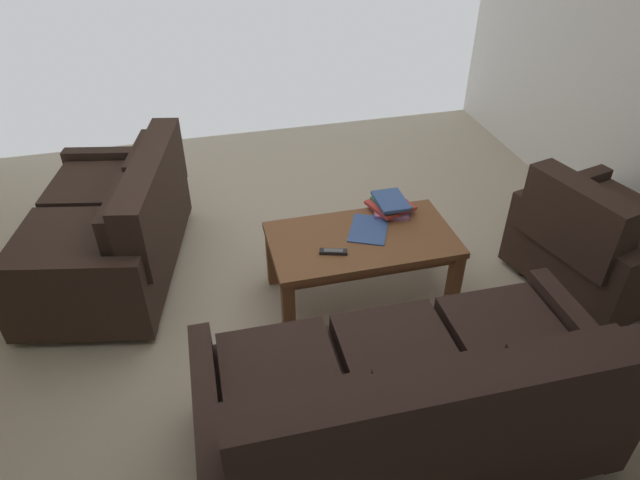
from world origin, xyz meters
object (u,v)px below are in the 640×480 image
sofa_main (411,403)px  tv_remote (333,252)px  armchair_side (597,241)px  loose_magazine (369,229)px  coffee_table (362,246)px  loveseat_near (113,227)px  book_stack (391,205)px

sofa_main → tv_remote: bearing=-85.7°
armchair_side → loose_magazine: (1.41, -0.32, 0.11)m
sofa_main → armchair_side: (-1.60, -0.89, -0.01)m
sofa_main → loose_magazine: size_ratio=6.09×
coffee_table → loose_magazine: (-0.06, -0.06, 0.07)m
loveseat_near → coffee_table: size_ratio=1.40×
book_stack → coffee_table: bearing=41.5°
coffee_table → loose_magazine: bearing=-134.0°
armchair_side → loose_magazine: armchair_side is taller
coffee_table → tv_remote: tv_remote is taller
coffee_table → book_stack: 0.37m
loveseat_near → tv_remote: size_ratio=9.44×
armchair_side → tv_remote: (1.68, -0.15, 0.12)m
loose_magazine → book_stack: bearing=65.4°
loveseat_near → tv_remote: bearing=150.1°
loose_magazine → armchair_side: bearing=12.5°
book_stack → tv_remote: size_ratio=1.83×
book_stack → loose_magazine: 0.27m
sofa_main → loose_magazine: 1.23m
tv_remote → book_stack: bearing=-143.9°
sofa_main → book_stack: (-0.40, -1.38, 0.14)m
loveseat_near → coffee_table: loveseat_near is taller
tv_remote → loose_magazine: size_ratio=0.54×
loveseat_near → coffee_table: bearing=157.3°
coffee_table → loose_magazine: size_ratio=3.65×
sofa_main → armchair_side: size_ratio=1.80×
sofa_main → loose_magazine: (-0.19, -1.21, 0.10)m
loose_magazine → sofa_main: bearing=-73.7°
sofa_main → armchair_side: bearing=-151.0°
tv_remote → sofa_main: bearing=94.3°
sofa_main → tv_remote: sofa_main is taller
book_stack → armchair_side: bearing=157.9°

